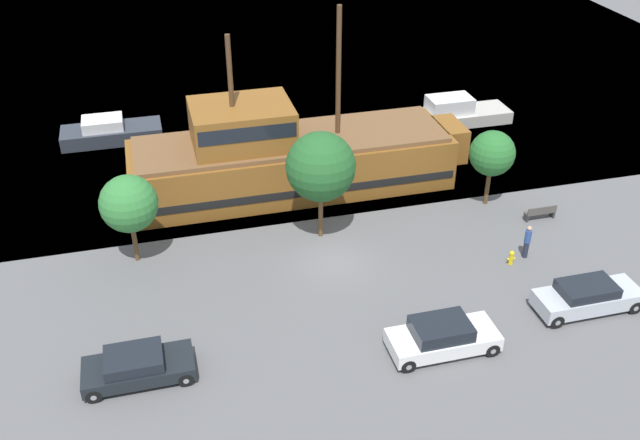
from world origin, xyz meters
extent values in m
plane|color=#5B5B5E|center=(0.00, 0.00, 0.00)|extent=(160.00, 160.00, 0.00)
plane|color=teal|center=(0.00, 44.00, 0.00)|extent=(80.00, 80.00, 0.00)
cube|color=brown|center=(-0.36, 7.84, 1.48)|extent=(18.32, 5.24, 2.96)
cube|color=black|center=(-0.36, 7.84, 1.04)|extent=(17.96, 5.32, 0.45)
cube|color=brown|center=(9.41, 7.84, 1.92)|extent=(1.40, 2.88, 2.07)
cube|color=brown|center=(-0.36, 7.84, 3.09)|extent=(17.59, 4.82, 0.25)
cube|color=brown|center=(-3.10, 7.84, 4.34)|extent=(5.50, 4.19, 2.26)
cube|color=black|center=(-3.10, 7.84, 4.68)|extent=(5.22, 4.25, 0.81)
cylinder|color=#4C331E|center=(2.39, 7.84, 6.85)|extent=(0.28, 0.28, 7.27)
cylinder|color=#4C331E|center=(-3.56, 7.84, 6.30)|extent=(0.28, 0.28, 6.18)
cube|color=#B7B2A8|center=(12.74, 13.98, 0.42)|extent=(7.51, 2.47, 0.85)
cube|color=silver|center=(12.17, 13.98, 1.38)|extent=(3.00, 1.93, 1.08)
cube|color=black|center=(13.07, 13.98, 1.38)|extent=(0.12, 1.73, 0.86)
cube|color=#2D333D|center=(-10.50, 17.05, 0.47)|extent=(6.47, 2.46, 0.94)
cube|color=silver|center=(-10.99, 17.05, 1.29)|extent=(2.59, 1.92, 0.70)
cube|color=black|center=(-10.21, 17.05, 1.29)|extent=(0.12, 1.72, 0.56)
cube|color=black|center=(-9.74, -5.94, 0.51)|extent=(4.39, 1.92, 0.56)
cube|color=black|center=(-9.87, -5.94, 1.04)|extent=(2.28, 1.73, 0.50)
cylinder|color=black|center=(-7.97, -6.82, 0.31)|extent=(0.61, 0.22, 0.61)
cylinder|color=gray|center=(-7.97, -6.82, 0.31)|extent=(0.23, 0.25, 0.23)
cylinder|color=black|center=(-7.97, -5.07, 0.31)|extent=(0.61, 0.22, 0.61)
cylinder|color=gray|center=(-7.97, -5.07, 0.31)|extent=(0.23, 0.25, 0.23)
cylinder|color=black|center=(-11.50, -6.82, 0.31)|extent=(0.61, 0.22, 0.61)
cylinder|color=gray|center=(-11.50, -6.82, 0.31)|extent=(0.23, 0.25, 0.23)
cylinder|color=black|center=(-11.50, -5.07, 0.31)|extent=(0.61, 0.22, 0.61)
cylinder|color=gray|center=(-11.50, -5.07, 0.31)|extent=(0.23, 0.25, 0.23)
cube|color=#B7BCC6|center=(10.04, -6.60, 0.61)|extent=(4.83, 1.75, 0.73)
cube|color=black|center=(9.90, -6.60, 1.21)|extent=(2.51, 1.57, 0.46)
cylinder|color=black|center=(12.00, -7.38, 0.33)|extent=(0.65, 0.22, 0.65)
cylinder|color=gray|center=(12.00, -7.38, 0.33)|extent=(0.25, 0.25, 0.25)
cylinder|color=black|center=(12.00, -5.82, 0.33)|extent=(0.65, 0.22, 0.65)
cylinder|color=gray|center=(12.00, -5.82, 0.33)|extent=(0.25, 0.25, 0.25)
cylinder|color=black|center=(8.09, -7.38, 0.33)|extent=(0.65, 0.22, 0.65)
cylinder|color=gray|center=(8.09, -7.38, 0.33)|extent=(0.25, 0.25, 0.25)
cylinder|color=black|center=(8.09, -5.82, 0.33)|extent=(0.65, 0.22, 0.65)
cylinder|color=gray|center=(8.09, -5.82, 0.33)|extent=(0.25, 0.25, 0.25)
cube|color=white|center=(2.68, -7.46, 0.56)|extent=(4.61, 1.91, 0.65)
cube|color=black|center=(2.54, -7.46, 1.18)|extent=(2.40, 1.72, 0.59)
cylinder|color=black|center=(4.54, -8.33, 0.32)|extent=(0.63, 0.22, 0.63)
cylinder|color=gray|center=(4.54, -8.33, 0.32)|extent=(0.24, 0.25, 0.24)
cylinder|color=black|center=(4.54, -6.59, 0.32)|extent=(0.63, 0.22, 0.63)
cylinder|color=gray|center=(4.54, -6.59, 0.32)|extent=(0.24, 0.25, 0.24)
cylinder|color=black|center=(0.81, -8.33, 0.32)|extent=(0.63, 0.22, 0.63)
cylinder|color=gray|center=(0.81, -8.33, 0.32)|extent=(0.24, 0.25, 0.24)
cylinder|color=black|center=(0.81, -6.59, 0.32)|extent=(0.63, 0.22, 0.63)
cylinder|color=gray|center=(0.81, -6.59, 0.32)|extent=(0.24, 0.25, 0.24)
cylinder|color=yellow|center=(8.42, -2.52, 0.28)|extent=(0.22, 0.22, 0.56)
sphere|color=yellow|center=(8.42, -2.52, 0.64)|extent=(0.25, 0.25, 0.25)
cylinder|color=yellow|center=(8.26, -2.52, 0.31)|extent=(0.10, 0.09, 0.09)
cylinder|color=yellow|center=(8.58, -2.52, 0.31)|extent=(0.10, 0.09, 0.09)
cube|color=#4C4742|center=(11.94, 0.96, 0.42)|extent=(1.72, 0.45, 0.05)
cube|color=#4C4742|center=(11.94, 0.77, 0.65)|extent=(1.72, 0.06, 0.40)
cube|color=#2D2D2D|center=(11.14, 0.96, 0.20)|extent=(0.12, 0.36, 0.40)
cube|color=#2D2D2D|center=(12.74, 0.96, 0.20)|extent=(0.12, 0.36, 0.40)
cylinder|color=#232838|center=(9.41, -2.13, 0.44)|extent=(0.27, 0.27, 0.89)
cylinder|color=#2D4C93|center=(9.41, -2.13, 1.23)|extent=(0.32, 0.32, 0.68)
sphere|color=tan|center=(9.41, -2.13, 1.69)|extent=(0.24, 0.24, 0.24)
cylinder|color=brown|center=(-9.49, 2.56, 1.03)|extent=(0.24, 0.24, 2.06)
sphere|color=#337A38|center=(-9.49, 2.56, 3.25)|extent=(2.81, 2.81, 2.81)
cylinder|color=brown|center=(-0.04, 2.38, 1.29)|extent=(0.24, 0.24, 2.58)
sphere|color=#235B28|center=(-0.04, 2.38, 4.08)|extent=(3.54, 3.54, 3.54)
cylinder|color=brown|center=(9.85, 3.25, 1.05)|extent=(0.24, 0.24, 2.09)
sphere|color=#286B2D|center=(9.85, 3.25, 3.16)|extent=(2.50, 2.50, 2.50)
camera|label=1|loc=(-8.02, -28.06, 20.59)|focal=40.00mm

